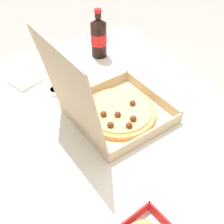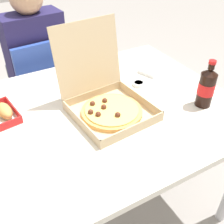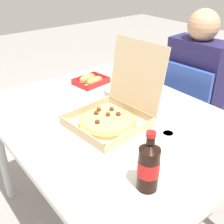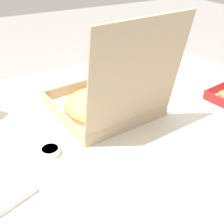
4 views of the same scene
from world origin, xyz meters
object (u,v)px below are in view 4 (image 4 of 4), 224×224
object	(u,v)px
paper_menu	(174,69)
pizza_box_open	(108,100)
napkin_pile	(4,190)
dipping_sauce_cup	(50,151)

from	to	relation	value
paper_menu	pizza_box_open	bearing A→B (deg)	50.44
pizza_box_open	paper_menu	distance (m)	0.49
pizza_box_open	paper_menu	bearing A→B (deg)	-157.72
napkin_pile	dipping_sauce_cup	world-z (taller)	same
napkin_pile	dipping_sauce_cup	size ratio (longest dim) A/B	1.96
pizza_box_open	napkin_pile	xyz separation A→B (m)	(0.39, 0.20, -0.04)
pizza_box_open	dipping_sauce_cup	distance (m)	0.27
paper_menu	napkin_pile	distance (m)	0.92
pizza_box_open	dipping_sauce_cup	size ratio (longest dim) A/B	7.22
napkin_pile	pizza_box_open	bearing A→B (deg)	-153.10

